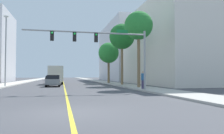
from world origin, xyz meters
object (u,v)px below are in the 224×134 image
Objects in this scene: street_lamp at (6,47)px; pedestrian at (143,80)px; delivery_truck at (56,75)px; palm_mid at (122,37)px; car_white at (56,79)px; car_black at (49,78)px; palm_near at (139,26)px; traffic_signal_mast at (104,43)px; car_gray at (53,81)px; palm_far at (109,53)px.

pedestrian is (15.27, -9.84, -4.13)m from street_lamp.
pedestrian is at bearing -63.41° from delivery_truck.
car_white is (-9.83, 16.46, -6.53)m from palm_mid.
palm_mid is 34.02m from car_black.
palm_near is 18.64m from delivery_truck.
palm_mid reaches higher than traffic_signal_mast.
car_white is at bearing 91.42° from car_gray.
car_gray reaches higher than car_white.
street_lamp is 17.43m from palm_far.
palm_mid is 2.15× the size of car_gray.
pedestrian is (-0.59, -2.92, -6.18)m from palm_near.
traffic_signal_mast is 1.22× the size of street_lamp.
pedestrian reaches higher than car_gray.
palm_far reaches higher than car_white.
car_white is at bearing 99.79° from traffic_signal_mast.
street_lamp is at bearing -128.10° from delivery_truck.
palm_near is at bearing -57.43° from delivery_truck.
car_white is at bearing 136.17° from palm_far.
palm_far is 1.69× the size of car_black.
street_lamp is 2.01× the size of car_white.
palm_near is 2.09× the size of car_gray.
traffic_signal_mast is 13.01m from palm_mid.
car_white is (-9.37, 9.00, -4.83)m from palm_far.
palm_near is 1.11× the size of delivery_truck.
car_gray is 8.53m from delivery_truck.
car_gray is at bearing 146.58° from palm_near.
palm_mid reaches higher than car_black.
palm_near reaches higher than palm_far.
traffic_signal_mast is at bearing -103.27° from palm_far.
car_white is at bearing -112.49° from pedestrian.
palm_mid reaches higher than pedestrian.
street_lamp reaches higher than pedestrian.
car_black is (-12.19, 38.51, -6.53)m from palm_near.
palm_far is at bearing 93.51° from palm_mid.
pedestrian is (4.32, 1.31, -3.42)m from traffic_signal_mast.
palm_near is (4.91, 4.23, 2.76)m from traffic_signal_mast.
palm_mid is at bearing -134.98° from pedestrian.
traffic_signal_mast reaches higher than car_white.
traffic_signal_mast is 2.66× the size of car_gray.
palm_near reaches higher than delivery_truck.
palm_near reaches higher than car_gray.
car_gray is (2.42, -32.07, 0.09)m from car_black.
palm_mid is at bearing 7.32° from car_gray.
pedestrian is at bearing -76.01° from car_black.
delivery_truck is (-4.73, 19.17, -2.86)m from traffic_signal_mast.
car_black is 32.16m from car_gray.
car_white is 28.37m from pedestrian.
palm_far is (15.47, 8.01, 0.38)m from street_lamp.
traffic_signal_mast is 1.27× the size of palm_near.
palm_mid is 1.98× the size of car_white.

